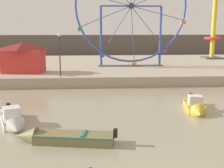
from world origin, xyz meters
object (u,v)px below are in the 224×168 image
object	(u,v)px
motorboat_mustard_yellow	(195,107)
drop_tower_yellow_tower	(213,33)
ferris_wheel_blue_frame	(131,8)
motorboat_pale_grey	(13,120)
motorboat_olive_wood	(59,137)
carnival_booth_red_striped	(23,57)
promenade_lamp_near	(60,49)

from	to	relation	value
motorboat_mustard_yellow	drop_tower_yellow_tower	world-z (taller)	drop_tower_yellow_tower
ferris_wheel_blue_frame	drop_tower_yellow_tower	world-z (taller)	ferris_wheel_blue_frame
motorboat_mustard_yellow	motorboat_pale_grey	xyz separation A→B (m)	(-11.98, -2.15, 0.01)
motorboat_pale_grey	motorboat_olive_wood	size ratio (longest dim) A/B	0.75
motorboat_olive_wood	carnival_booth_red_striped	bearing A→B (deg)	-61.75
motorboat_pale_grey	promenade_lamp_near	distance (m)	12.02
motorboat_pale_grey	motorboat_mustard_yellow	bearing A→B (deg)	77.91
ferris_wheel_blue_frame	carnival_booth_red_striped	bearing A→B (deg)	-159.49
carnival_booth_red_striped	drop_tower_yellow_tower	bearing A→B (deg)	30.57
ferris_wheel_blue_frame	carnival_booth_red_striped	size ratio (longest dim) A/B	2.97
promenade_lamp_near	carnival_booth_red_striped	bearing A→B (deg)	145.82
drop_tower_yellow_tower	ferris_wheel_blue_frame	bearing A→B (deg)	-149.98
drop_tower_yellow_tower	carnival_booth_red_striped	bearing A→B (deg)	-154.22
ferris_wheel_blue_frame	drop_tower_yellow_tower	xyz separation A→B (m)	(14.11, 8.15, -3.18)
ferris_wheel_blue_frame	promenade_lamp_near	distance (m)	11.83
ferris_wheel_blue_frame	promenade_lamp_near	world-z (taller)	ferris_wheel_blue_frame
motorboat_mustard_yellow	carnival_booth_red_striped	world-z (taller)	carnival_booth_red_striped
motorboat_mustard_yellow	drop_tower_yellow_tower	xyz separation A→B (m)	(11.69, 24.90, 4.71)
motorboat_olive_wood	ferris_wheel_blue_frame	bearing A→B (deg)	-97.25
promenade_lamp_near	motorboat_pale_grey	bearing A→B (deg)	-97.77
motorboat_pale_grey	promenade_lamp_near	size ratio (longest dim) A/B	0.95
motorboat_olive_wood	ferris_wheel_blue_frame	xyz separation A→B (m)	(6.48, 21.60, 7.96)
motorboat_pale_grey	ferris_wheel_blue_frame	xyz separation A→B (m)	(9.57, 18.90, 7.88)
motorboat_pale_grey	carnival_booth_red_striped	size ratio (longest dim) A/B	0.83
motorboat_mustard_yellow	motorboat_olive_wood	bearing A→B (deg)	-51.44
motorboat_pale_grey	carnival_booth_red_striped	world-z (taller)	carnival_booth_red_striped
ferris_wheel_blue_frame	carnival_booth_red_striped	world-z (taller)	ferris_wheel_blue_frame
drop_tower_yellow_tower	promenade_lamp_near	xyz separation A→B (m)	(-22.12, -15.64, -1.27)
motorboat_pale_grey	drop_tower_yellow_tower	world-z (taller)	drop_tower_yellow_tower
motorboat_olive_wood	promenade_lamp_near	bearing A→B (deg)	-74.37
motorboat_olive_wood	carnival_booth_red_striped	distance (m)	18.13
motorboat_mustard_yellow	ferris_wheel_blue_frame	world-z (taller)	ferris_wheel_blue_frame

